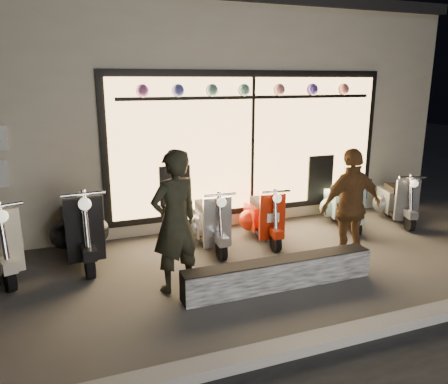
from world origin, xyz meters
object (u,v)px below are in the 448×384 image
(scooter_red, at_px, (262,216))
(graffiti_barrier, at_px, (279,273))
(man, at_px, (175,222))
(scooter_silver, at_px, (208,221))
(woman, at_px, (351,207))

(scooter_red, bearing_deg, graffiti_barrier, -101.84)
(man, bearing_deg, scooter_red, -162.54)
(scooter_silver, xyz_separation_m, man, (-0.92, -1.41, 0.54))
(scooter_silver, height_order, man, man)
(graffiti_barrier, bearing_deg, scooter_red, 71.29)
(graffiti_barrier, distance_m, man, 1.55)
(scooter_silver, relative_size, man, 0.75)
(scooter_red, height_order, woman, woman)
(scooter_silver, bearing_deg, graffiti_barrier, -76.40)
(scooter_red, xyz_separation_m, woman, (0.76, -1.45, 0.49))
(scooter_silver, bearing_deg, woman, -37.66)
(graffiti_barrier, relative_size, scooter_silver, 1.91)
(graffiti_barrier, bearing_deg, woman, 15.86)
(graffiti_barrier, distance_m, scooter_red, 1.95)
(scooter_silver, distance_m, woman, 2.34)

